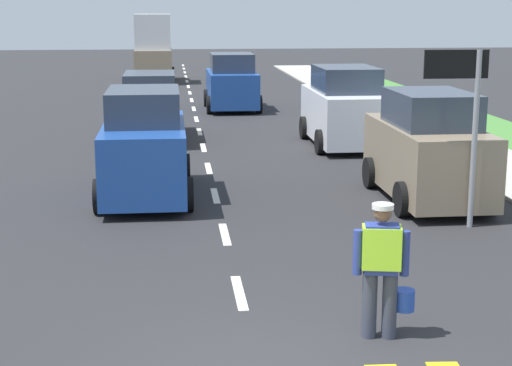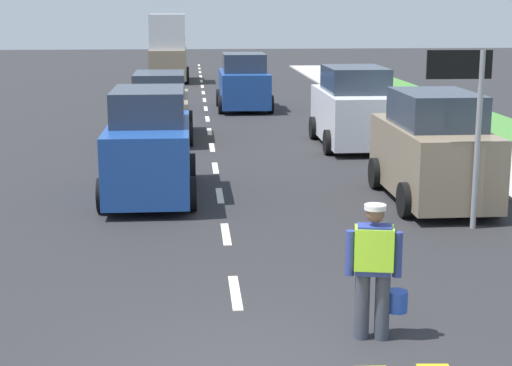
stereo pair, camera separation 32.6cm
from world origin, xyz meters
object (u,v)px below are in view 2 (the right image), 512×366
object	(u,v)px
road_worker	(375,265)
lane_direction_sign	(467,96)
car_parked_curbside	(433,151)
car_oncoming_lead	(149,147)
delivery_truck	(168,51)
car_outgoing_far	(244,84)
car_parked_far	(354,109)
car_oncoming_second	(160,108)

from	to	relation	value
road_worker	lane_direction_sign	bearing A→B (deg)	60.89
car_parked_curbside	car_oncoming_lead	xyz separation A→B (m)	(-5.78, 0.91, -0.00)
delivery_truck	car_outgoing_far	distance (m)	12.60
delivery_truck	car_oncoming_lead	bearing A→B (deg)	-89.40
lane_direction_sign	car_parked_far	world-z (taller)	lane_direction_sign
road_worker	car_oncoming_second	world-z (taller)	car_oncoming_second
road_worker	car_oncoming_second	size ratio (longest dim) A/B	0.38
car_oncoming_lead	lane_direction_sign	bearing A→B (deg)	-27.76
road_worker	car_oncoming_lead	xyz separation A→B (m)	(-3.04, 7.79, 0.12)
delivery_truck	car_parked_far	xyz separation A→B (m)	(5.79, -20.81, -0.55)
delivery_truck	car_parked_curbside	size ratio (longest dim) A/B	1.12
car_parked_curbside	car_outgoing_far	distance (m)	15.71
road_worker	car_oncoming_second	bearing A→B (deg)	101.27
car_outgoing_far	car_parked_far	size ratio (longest dim) A/B	0.89
lane_direction_sign	delivery_truck	xyz separation A→B (m)	(-5.98, 29.71, -0.80)
car_outgoing_far	car_oncoming_lead	size ratio (longest dim) A/B	0.93
car_oncoming_second	car_oncoming_lead	bearing A→B (deg)	-89.61
lane_direction_sign	car_oncoming_lead	bearing A→B (deg)	152.24
lane_direction_sign	delivery_truck	bearing A→B (deg)	101.39
car_oncoming_lead	car_parked_far	world-z (taller)	car_parked_far
car_oncoming_lead	road_worker	bearing A→B (deg)	-68.67
lane_direction_sign	car_parked_curbside	bearing A→B (deg)	87.96
road_worker	car_parked_curbside	world-z (taller)	car_parked_curbside
car_oncoming_second	road_worker	bearing A→B (deg)	-78.73
car_outgoing_far	car_oncoming_second	bearing A→B (deg)	-113.65
car_outgoing_far	car_parked_curbside	bearing A→B (deg)	-79.56
road_worker	car_parked_far	distance (m)	13.91
car_outgoing_far	car_oncoming_lead	bearing A→B (deg)	-101.39
road_worker	car_parked_far	bearing A→B (deg)	79.78
car_oncoming_second	lane_direction_sign	bearing A→B (deg)	-61.79
car_oncoming_lead	car_parked_curbside	bearing A→B (deg)	-8.96
lane_direction_sign	car_outgoing_far	xyz separation A→B (m)	(-2.77, 17.55, -1.40)
lane_direction_sign	car_oncoming_lead	world-z (taller)	lane_direction_sign
road_worker	car_parked_curbside	size ratio (longest dim) A/B	0.41
lane_direction_sign	car_oncoming_lead	size ratio (longest dim) A/B	0.77
car_oncoming_second	car_parked_far	xyz separation A→B (m)	(5.56, -1.83, 0.14)
car_parked_curbside	car_oncoming_second	distance (m)	10.43
car_parked_curbside	car_oncoming_second	world-z (taller)	car_parked_curbside
car_parked_curbside	car_oncoming_second	size ratio (longest dim) A/B	0.93
car_oncoming_lead	car_outgoing_far	bearing A→B (deg)	78.61
car_oncoming_second	car_parked_far	bearing A→B (deg)	-18.17
car_outgoing_far	car_oncoming_lead	world-z (taller)	car_oncoming_lead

